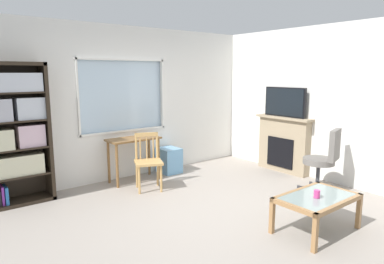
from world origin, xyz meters
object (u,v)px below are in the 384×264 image
(wooden_chair, at_px, (148,161))
(office_chair, at_px, (325,157))
(sippy_cup, at_px, (317,194))
(tv, at_px, (285,102))
(desk_under_window, at_px, (134,146))
(coffee_table, at_px, (317,201))
(plastic_drawer_unit, at_px, (169,160))
(fireplace, at_px, (283,144))
(bookshelf, at_px, (13,129))

(wooden_chair, distance_m, office_chair, 2.76)
(office_chair, relative_size, sippy_cup, 11.11)
(tv, xyz_separation_m, office_chair, (-0.41, -1.10, -0.76))
(office_chair, bearing_deg, desk_under_window, 131.90)
(coffee_table, bearing_deg, office_chair, 28.22)
(plastic_drawer_unit, bearing_deg, office_chair, -60.92)
(coffee_table, relative_size, sippy_cup, 10.77)
(plastic_drawer_unit, height_order, office_chair, office_chair)
(wooden_chair, height_order, plastic_drawer_unit, wooden_chair)
(wooden_chair, relative_size, fireplace, 0.79)
(fireplace, xyz_separation_m, tv, (-0.02, -0.00, 0.79))
(office_chair, bearing_deg, wooden_chair, 139.51)
(desk_under_window, relative_size, sippy_cup, 9.87)
(plastic_drawer_unit, relative_size, office_chair, 0.46)
(desk_under_window, distance_m, office_chair, 3.10)
(tv, relative_size, office_chair, 0.86)
(tv, distance_m, sippy_cup, 2.68)
(desk_under_window, relative_size, coffee_table, 0.92)
(tv, height_order, sippy_cup, tv)
(fireplace, height_order, coffee_table, fireplace)
(bookshelf, distance_m, coffee_table, 4.09)
(bookshelf, distance_m, sippy_cup, 4.06)
(desk_under_window, bearing_deg, coffee_table, -75.73)
(sippy_cup, bearing_deg, fireplace, 45.55)
(coffee_table, bearing_deg, plastic_drawer_unit, 90.10)
(bookshelf, height_order, office_chair, bookshelf)
(tv, distance_m, coffee_table, 2.66)
(coffee_table, bearing_deg, bookshelf, 129.44)
(bookshelf, bearing_deg, office_chair, -31.97)
(sippy_cup, bearing_deg, wooden_chair, 106.25)
(wooden_chair, xyz_separation_m, coffee_table, (0.79, -2.49, -0.10))
(wooden_chair, height_order, coffee_table, wooden_chair)
(bookshelf, xyz_separation_m, coffee_table, (2.56, -3.11, -0.70))
(desk_under_window, height_order, sippy_cup, desk_under_window)
(desk_under_window, distance_m, coffee_table, 3.11)
(plastic_drawer_unit, bearing_deg, desk_under_window, -176.23)
(fireplace, height_order, tv, tv)
(fireplace, relative_size, office_chair, 1.14)
(plastic_drawer_unit, height_order, sippy_cup, sippy_cup)
(fireplace, bearing_deg, office_chair, -111.35)
(fireplace, relative_size, sippy_cup, 12.66)
(wooden_chair, bearing_deg, coffee_table, -72.36)
(office_chair, xyz_separation_m, sippy_cup, (-1.36, -0.73, -0.08))
(plastic_drawer_unit, distance_m, coffee_table, 3.06)
(plastic_drawer_unit, height_order, coffee_table, plastic_drawer_unit)
(fireplace, distance_m, sippy_cup, 2.56)
(desk_under_window, height_order, office_chair, office_chair)
(plastic_drawer_unit, bearing_deg, wooden_chair, -144.23)
(bookshelf, relative_size, desk_under_window, 2.24)
(wooden_chair, xyz_separation_m, plastic_drawer_unit, (0.79, 0.57, -0.23))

